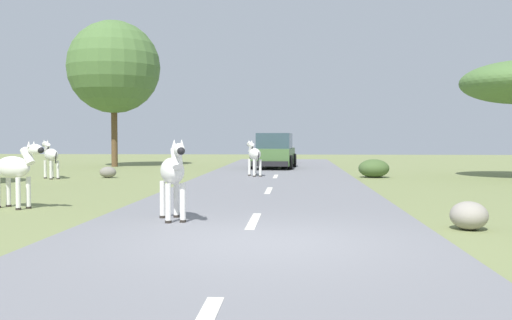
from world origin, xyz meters
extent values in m
plane|color=olive|center=(0.00, 0.00, 0.00)|extent=(90.00, 90.00, 0.00)
cube|color=slate|center=(-0.29, 0.00, 0.03)|extent=(6.00, 64.00, 0.05)
cube|color=silver|center=(-0.29, 2.00, 0.05)|extent=(0.16, 2.00, 0.01)
cube|color=silver|center=(-0.29, 8.00, 0.05)|extent=(0.16, 2.00, 0.01)
cube|color=silver|center=(-0.29, 14.00, 0.05)|extent=(0.16, 2.00, 0.01)
cube|color=silver|center=(-0.29, 20.00, 0.05)|extent=(0.16, 2.00, 0.01)
cube|color=silver|center=(-0.29, 26.00, 0.05)|extent=(0.16, 2.00, 0.01)
ellipsoid|color=silver|center=(-1.78, 2.01, 0.96)|extent=(0.76, 1.10, 0.48)
cylinder|color=silver|center=(-1.78, 1.65, 0.40)|extent=(0.13, 0.13, 0.70)
cylinder|color=#28231E|center=(-1.78, 1.65, 0.07)|extent=(0.15, 0.15, 0.05)
cylinder|color=silver|center=(-1.54, 1.75, 0.40)|extent=(0.13, 0.13, 0.70)
cylinder|color=#28231E|center=(-1.54, 1.75, 0.07)|extent=(0.15, 0.15, 0.05)
cylinder|color=silver|center=(-2.03, 2.28, 0.40)|extent=(0.13, 0.13, 0.70)
cylinder|color=#28231E|center=(-2.03, 2.28, 0.07)|extent=(0.15, 0.15, 0.05)
cylinder|color=silver|center=(-1.79, 2.37, 0.40)|extent=(0.13, 0.13, 0.70)
cylinder|color=#28231E|center=(-1.79, 2.37, 0.07)|extent=(0.15, 0.15, 0.05)
cylinder|color=silver|center=(-1.60, 1.55, 1.21)|extent=(0.31, 0.41, 0.41)
cube|color=black|center=(-1.60, 1.55, 1.29)|extent=(0.16, 0.33, 0.28)
ellipsoid|color=silver|center=(-1.52, 1.33, 1.36)|extent=(0.34, 0.48, 0.22)
ellipsoid|color=black|center=(-1.45, 1.16, 1.34)|extent=(0.18, 0.19, 0.13)
cone|color=silver|center=(-1.62, 1.41, 1.47)|extent=(0.11, 0.11, 0.13)
cone|color=silver|center=(-1.50, 1.46, 1.47)|extent=(0.11, 0.11, 0.13)
cylinder|color=black|center=(-1.97, 2.49, 0.86)|extent=(0.09, 0.15, 0.41)
ellipsoid|color=silver|center=(-1.11, 14.11, 0.92)|extent=(0.72, 1.06, 0.46)
cylinder|color=silver|center=(-1.11, 14.46, 0.38)|extent=(0.13, 0.13, 0.67)
cylinder|color=#28231E|center=(-1.11, 14.46, 0.07)|extent=(0.15, 0.15, 0.04)
cylinder|color=silver|center=(-1.35, 14.36, 0.38)|extent=(0.13, 0.13, 0.67)
cylinder|color=#28231E|center=(-1.35, 14.36, 0.07)|extent=(0.15, 0.15, 0.04)
cylinder|color=silver|center=(-0.88, 13.86, 0.38)|extent=(0.13, 0.13, 0.67)
cylinder|color=#28231E|center=(-0.88, 13.86, 0.07)|extent=(0.15, 0.15, 0.04)
cylinder|color=silver|center=(-1.11, 13.77, 0.38)|extent=(0.13, 0.13, 0.67)
cylinder|color=#28231E|center=(-1.11, 13.77, 0.07)|extent=(0.15, 0.15, 0.04)
cylinder|color=silver|center=(-1.29, 14.55, 1.16)|extent=(0.29, 0.39, 0.39)
cube|color=black|center=(-1.29, 14.55, 1.24)|extent=(0.15, 0.32, 0.27)
ellipsoid|color=silver|center=(-1.37, 14.76, 1.30)|extent=(0.32, 0.46, 0.21)
ellipsoid|color=black|center=(-1.43, 14.92, 1.29)|extent=(0.17, 0.19, 0.13)
cone|color=silver|center=(-1.27, 14.69, 1.41)|extent=(0.10, 0.10, 0.12)
cone|color=silver|center=(-1.39, 14.64, 1.41)|extent=(0.10, 0.10, 0.12)
cylinder|color=black|center=(-0.94, 13.65, 0.83)|extent=(0.08, 0.14, 0.40)
ellipsoid|color=silver|center=(-5.76, 3.91, 0.91)|extent=(1.11, 0.82, 0.49)
cylinder|color=silver|center=(-5.51, 3.64, 0.35)|extent=(0.14, 0.14, 0.70)
cylinder|color=#28231E|center=(-5.51, 3.64, 0.02)|extent=(0.16, 0.16, 0.05)
cylinder|color=silver|center=(-5.40, 3.88, 0.35)|extent=(0.14, 0.14, 0.70)
cylinder|color=#28231E|center=(-5.40, 3.88, 0.02)|extent=(0.16, 0.16, 0.05)
cylinder|color=silver|center=(-6.01, 4.17, 0.35)|extent=(0.14, 0.14, 0.70)
cylinder|color=#28231E|center=(-6.01, 4.17, 0.02)|extent=(0.16, 0.16, 0.05)
cylinder|color=silver|center=(-5.32, 3.69, 1.16)|extent=(0.41, 0.33, 0.41)
cube|color=black|center=(-5.32, 3.69, 1.25)|extent=(0.32, 0.18, 0.29)
ellipsoid|color=silver|center=(-5.10, 3.58, 1.31)|extent=(0.49, 0.37, 0.22)
ellipsoid|color=black|center=(-4.94, 3.51, 1.30)|extent=(0.20, 0.19, 0.13)
cone|color=silver|center=(-5.23, 3.57, 1.43)|extent=(0.11, 0.11, 0.13)
cone|color=silver|center=(-5.17, 3.69, 1.43)|extent=(0.11, 0.11, 0.13)
ellipsoid|color=silver|center=(-8.77, 12.82, 0.91)|extent=(0.99, 1.04, 0.49)
cylinder|color=silver|center=(-8.90, 13.16, 0.35)|extent=(0.14, 0.14, 0.70)
cylinder|color=#28231E|center=(-8.90, 13.16, 0.02)|extent=(0.17, 0.17, 0.05)
cylinder|color=silver|center=(-9.09, 12.99, 0.35)|extent=(0.14, 0.14, 0.70)
cylinder|color=#28231E|center=(-9.09, 12.99, 0.02)|extent=(0.17, 0.17, 0.05)
cylinder|color=silver|center=(-8.45, 12.66, 0.35)|extent=(0.14, 0.14, 0.70)
cylinder|color=#28231E|center=(-8.45, 12.66, 0.02)|extent=(0.17, 0.17, 0.05)
cylinder|color=silver|center=(-8.65, 12.48, 0.35)|extent=(0.14, 0.14, 0.70)
cylinder|color=#28231E|center=(-8.65, 12.48, 0.02)|extent=(0.17, 0.17, 0.05)
cylinder|color=silver|center=(-9.10, 13.19, 1.16)|extent=(0.38, 0.40, 0.41)
cube|color=black|center=(-9.10, 13.19, 1.24)|extent=(0.25, 0.28, 0.28)
ellipsoid|color=silver|center=(-9.26, 13.37, 1.31)|extent=(0.44, 0.46, 0.22)
ellipsoid|color=black|center=(-9.38, 13.51, 1.29)|extent=(0.20, 0.20, 0.13)
cone|color=silver|center=(-9.13, 13.33, 1.42)|extent=(0.12, 0.12, 0.13)
cone|color=silver|center=(-9.23, 13.25, 1.42)|extent=(0.12, 0.12, 0.13)
cylinder|color=black|center=(-8.43, 12.44, 0.81)|extent=(0.12, 0.13, 0.42)
cube|color=white|center=(-0.59, 25.53, 0.63)|extent=(1.91, 4.25, 0.80)
cube|color=#334751|center=(-0.59, 25.33, 1.41)|extent=(1.70, 2.24, 0.76)
cube|color=black|center=(-0.53, 27.69, 0.36)|extent=(1.71, 0.20, 0.24)
cylinder|color=black|center=(0.35, 26.86, 0.39)|extent=(0.24, 0.69, 0.68)
cylinder|color=black|center=(-1.45, 26.91, 0.39)|extent=(0.24, 0.69, 0.68)
cylinder|color=black|center=(0.28, 24.16, 0.39)|extent=(0.24, 0.69, 0.68)
cylinder|color=black|center=(-1.52, 24.21, 0.39)|extent=(0.24, 0.69, 0.68)
cube|color=#476B38|center=(-0.57, 20.23, 0.63)|extent=(2.07, 4.31, 0.80)
cube|color=#334751|center=(-0.55, 20.43, 1.41)|extent=(1.78, 2.30, 0.76)
cube|color=black|center=(-0.70, 18.07, 0.36)|extent=(1.72, 0.27, 0.24)
cylinder|color=black|center=(-1.55, 18.94, 0.39)|extent=(0.26, 0.69, 0.68)
cylinder|color=black|center=(0.25, 18.82, 0.39)|extent=(0.26, 0.69, 0.68)
cylinder|color=black|center=(-1.38, 21.63, 0.39)|extent=(0.26, 0.69, 0.68)
cylinder|color=black|center=(0.42, 21.52, 0.39)|extent=(0.26, 0.69, 0.68)
cylinder|color=brown|center=(-9.24, 21.92, 1.69)|extent=(0.33, 0.33, 3.37)
sphere|color=#4C7038|center=(-9.24, 21.92, 5.35)|extent=(4.94, 4.94, 4.94)
ellipsoid|color=#425B2D|center=(3.55, 14.34, 0.36)|extent=(1.20, 1.08, 0.72)
ellipsoid|color=gray|center=(3.41, 1.57, 0.24)|extent=(0.63, 0.68, 0.48)
ellipsoid|color=gray|center=(-6.80, 13.47, 0.22)|extent=(0.64, 0.49, 0.44)
camera|label=1|loc=(0.45, -8.31, 1.56)|focal=40.19mm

